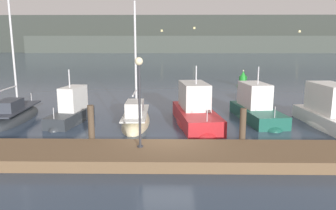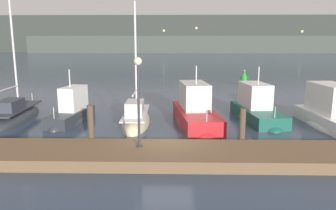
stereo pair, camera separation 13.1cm
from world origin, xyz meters
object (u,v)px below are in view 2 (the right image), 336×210
object	(u,v)px
motorboat_berth_7	(257,113)
sailboat_berth_3	(16,117)
channel_buoy	(244,80)
motorboat_berth_6	(196,117)
motorboat_berth_8	(334,121)
dock_lamppost	(138,87)
motorboat_berth_4	(72,116)
sailboat_berth_5	(136,121)

from	to	relation	value
motorboat_berth_7	sailboat_berth_3	bearing A→B (deg)	-178.83
channel_buoy	motorboat_berth_7	bearing A→B (deg)	-98.81
motorboat_berth_6	motorboat_berth_7	bearing A→B (deg)	16.60
sailboat_berth_3	motorboat_berth_7	world-z (taller)	sailboat_berth_3
motorboat_berth_7	motorboat_berth_8	xyz separation A→B (m)	(3.82, -1.80, -0.00)
channel_buoy	dock_lamppost	distance (m)	23.38
motorboat_berth_4	dock_lamppost	world-z (taller)	dock_lamppost
dock_lamppost	sailboat_berth_5	bearing A→B (deg)	98.20
motorboat_berth_4	channel_buoy	distance (m)	20.59
sailboat_berth_3	dock_lamppost	world-z (taller)	sailboat_berth_3
sailboat_berth_3	channel_buoy	world-z (taller)	sailboat_berth_3
motorboat_berth_4	motorboat_berth_7	distance (m)	11.08
sailboat_berth_5	motorboat_berth_8	distance (m)	11.05
motorboat_berth_4	motorboat_berth_7	world-z (taller)	motorboat_berth_7
dock_lamppost	motorboat_berth_7	bearing A→B (deg)	46.28
motorboat_berth_8	dock_lamppost	world-z (taller)	dock_lamppost
sailboat_berth_3	motorboat_berth_6	xyz separation A→B (m)	(10.88, -0.82, 0.26)
motorboat_berth_7	motorboat_berth_8	world-z (taller)	motorboat_berth_8
motorboat_berth_7	motorboat_berth_8	distance (m)	4.22
sailboat_berth_5	motorboat_berth_7	size ratio (longest dim) A/B	1.27
motorboat_berth_7	dock_lamppost	xyz separation A→B (m)	(-6.40, -6.69, 2.52)
motorboat_berth_4	dock_lamppost	size ratio (longest dim) A/B	1.29
motorboat_berth_6	motorboat_berth_7	xyz separation A→B (m)	(3.76, 1.12, 0.00)
sailboat_berth_5	motorboat_berth_4	bearing A→B (deg)	175.15
sailboat_berth_3	motorboat_berth_4	distance (m)	3.63
sailboat_berth_5	motorboat_berth_8	xyz separation A→B (m)	(11.02, -0.69, 0.26)
motorboat_berth_4	motorboat_berth_8	xyz separation A→B (m)	(14.87, -1.02, 0.04)
motorboat_berth_8	dock_lamppost	distance (m)	11.60
motorboat_berth_4	sailboat_berth_5	distance (m)	3.87
motorboat_berth_7	channel_buoy	xyz separation A→B (m)	(2.31, 14.89, 0.22)
sailboat_berth_5	channel_buoy	world-z (taller)	sailboat_berth_5
sailboat_berth_3	motorboat_berth_6	bearing A→B (deg)	-4.32
sailboat_berth_5	sailboat_berth_3	bearing A→B (deg)	173.80
sailboat_berth_5	motorboat_berth_7	world-z (taller)	sailboat_berth_5
channel_buoy	dock_lamppost	bearing A→B (deg)	-111.97
motorboat_berth_4	motorboat_berth_7	xyz separation A→B (m)	(11.05, 0.78, 0.04)
sailboat_berth_5	motorboat_berth_6	xyz separation A→B (m)	(3.44, -0.01, 0.27)
motorboat_berth_8	motorboat_berth_6	bearing A→B (deg)	174.87
motorboat_berth_4	dock_lamppost	distance (m)	7.94
motorboat_berth_8	channel_buoy	xyz separation A→B (m)	(-1.51, 16.69, 0.22)
dock_lamppost	motorboat_berth_6	bearing A→B (deg)	64.67
sailboat_berth_3	dock_lamppost	bearing A→B (deg)	-37.80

